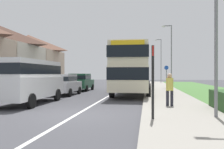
{
  "coord_description": "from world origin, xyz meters",
  "views": [
    {
      "loc": [
        2.8,
        -9.63,
        1.64
      ],
      "look_at": [
        0.67,
        5.44,
        1.6
      ],
      "focal_mm": 39.51,
      "sensor_mm": 36.0,
      "label": 1
    }
  ],
  "objects_px": {
    "pedestrian_walking_away": "(169,81)",
    "street_lamp_mid": "(170,52)",
    "pedestrian_at_stop": "(170,88)",
    "street_lamp_far": "(160,58)",
    "cycle_route_sign": "(166,76)",
    "bus_stop_sign": "(153,77)",
    "parked_van_white": "(29,78)",
    "parked_car_dark_green": "(80,81)",
    "parked_car_silver": "(63,84)",
    "double_decker_bus": "(132,68)"
  },
  "relations": [
    {
      "from": "parked_van_white",
      "to": "pedestrian_at_stop",
      "type": "relative_size",
      "value": 3.31
    },
    {
      "from": "pedestrian_walking_away",
      "to": "street_lamp_far",
      "type": "distance_m",
      "value": 21.4
    },
    {
      "from": "pedestrian_at_stop",
      "to": "pedestrian_walking_away",
      "type": "relative_size",
      "value": 1.0
    },
    {
      "from": "parked_van_white",
      "to": "cycle_route_sign",
      "type": "relative_size",
      "value": 2.2
    },
    {
      "from": "parked_van_white",
      "to": "bus_stop_sign",
      "type": "bearing_deg",
      "value": -33.1
    },
    {
      "from": "parked_car_silver",
      "to": "street_lamp_far",
      "type": "bearing_deg",
      "value": 72.07
    },
    {
      "from": "double_decker_bus",
      "to": "parked_car_silver",
      "type": "relative_size",
      "value": 2.46
    },
    {
      "from": "parked_car_dark_green",
      "to": "street_lamp_far",
      "type": "bearing_deg",
      "value": 68.13
    },
    {
      "from": "pedestrian_at_stop",
      "to": "cycle_route_sign",
      "type": "distance_m",
      "value": 14.89
    },
    {
      "from": "bus_stop_sign",
      "to": "street_lamp_mid",
      "type": "distance_m",
      "value": 20.82
    },
    {
      "from": "parked_van_white",
      "to": "parked_car_dark_green",
      "type": "height_order",
      "value": "parked_van_white"
    },
    {
      "from": "double_decker_bus",
      "to": "parked_car_silver",
      "type": "distance_m",
      "value": 5.52
    },
    {
      "from": "parked_van_white",
      "to": "pedestrian_walking_away",
      "type": "bearing_deg",
      "value": 53.75
    },
    {
      "from": "parked_van_white",
      "to": "pedestrian_at_stop",
      "type": "bearing_deg",
      "value": -5.85
    },
    {
      "from": "parked_van_white",
      "to": "bus_stop_sign",
      "type": "distance_m",
      "value": 7.84
    },
    {
      "from": "street_lamp_far",
      "to": "cycle_route_sign",
      "type": "bearing_deg",
      "value": -91.2
    },
    {
      "from": "pedestrian_at_stop",
      "to": "street_lamp_mid",
      "type": "relative_size",
      "value": 0.23
    },
    {
      "from": "pedestrian_walking_away",
      "to": "bus_stop_sign",
      "type": "height_order",
      "value": "bus_stop_sign"
    },
    {
      "from": "pedestrian_at_stop",
      "to": "cycle_route_sign",
      "type": "bearing_deg",
      "value": 86.15
    },
    {
      "from": "pedestrian_at_stop",
      "to": "street_lamp_far",
      "type": "relative_size",
      "value": 0.21
    },
    {
      "from": "pedestrian_at_stop",
      "to": "cycle_route_sign",
      "type": "relative_size",
      "value": 0.66
    },
    {
      "from": "double_decker_bus",
      "to": "parked_car_dark_green",
      "type": "distance_m",
      "value": 6.6
    },
    {
      "from": "parked_car_silver",
      "to": "bus_stop_sign",
      "type": "bearing_deg",
      "value": -56.22
    },
    {
      "from": "parked_car_dark_green",
      "to": "street_lamp_far",
      "type": "xyz_separation_m",
      "value": [
        8.86,
        22.08,
        3.6
      ]
    },
    {
      "from": "parked_car_silver",
      "to": "cycle_route_sign",
      "type": "distance_m",
      "value": 12.04
    },
    {
      "from": "double_decker_bus",
      "to": "parked_van_white",
      "type": "bearing_deg",
      "value": -127.36
    },
    {
      "from": "double_decker_bus",
      "to": "street_lamp_mid",
      "type": "height_order",
      "value": "street_lamp_mid"
    },
    {
      "from": "parked_car_dark_green",
      "to": "bus_stop_sign",
      "type": "xyz_separation_m",
      "value": [
        6.6,
        -14.9,
        0.63
      ]
    },
    {
      "from": "pedestrian_walking_away",
      "to": "street_lamp_mid",
      "type": "relative_size",
      "value": 0.23
    },
    {
      "from": "double_decker_bus",
      "to": "pedestrian_walking_away",
      "type": "xyz_separation_m",
      "value": [
        3.27,
        4.75,
        -1.17
      ]
    },
    {
      "from": "parked_van_white",
      "to": "parked_car_silver",
      "type": "height_order",
      "value": "parked_van_white"
    },
    {
      "from": "parked_van_white",
      "to": "pedestrian_at_stop",
      "type": "xyz_separation_m",
      "value": [
        7.43,
        -0.76,
        -0.43
      ]
    },
    {
      "from": "bus_stop_sign",
      "to": "pedestrian_at_stop",
      "type": "bearing_deg",
      "value": 76.07
    },
    {
      "from": "pedestrian_at_stop",
      "to": "street_lamp_far",
      "type": "distance_m",
      "value": 33.68
    },
    {
      "from": "parked_car_dark_green",
      "to": "double_decker_bus",
      "type": "bearing_deg",
      "value": -35.62
    },
    {
      "from": "parked_van_white",
      "to": "street_lamp_far",
      "type": "relative_size",
      "value": 0.7
    },
    {
      "from": "cycle_route_sign",
      "to": "double_decker_bus",
      "type": "bearing_deg",
      "value": -113.87
    },
    {
      "from": "pedestrian_at_stop",
      "to": "street_lamp_mid",
      "type": "height_order",
      "value": "street_lamp_mid"
    },
    {
      "from": "pedestrian_at_stop",
      "to": "street_lamp_mid",
      "type": "xyz_separation_m",
      "value": [
        1.62,
        16.98,
        3.18
      ]
    },
    {
      "from": "parked_van_white",
      "to": "street_lamp_mid",
      "type": "height_order",
      "value": "street_lamp_mid"
    },
    {
      "from": "pedestrian_walking_away",
      "to": "street_lamp_mid",
      "type": "bearing_deg",
      "value": 83.22
    },
    {
      "from": "double_decker_bus",
      "to": "street_lamp_far",
      "type": "bearing_deg",
      "value": 82.08
    },
    {
      "from": "pedestrian_walking_away",
      "to": "parked_car_silver",
      "type": "bearing_deg",
      "value": -144.31
    },
    {
      "from": "pedestrian_walking_away",
      "to": "street_lamp_mid",
      "type": "height_order",
      "value": "street_lamp_mid"
    },
    {
      "from": "street_lamp_mid",
      "to": "pedestrian_walking_away",
      "type": "bearing_deg",
      "value": -96.78
    },
    {
      "from": "pedestrian_walking_away",
      "to": "bus_stop_sign",
      "type": "distance_m",
      "value": 16.0
    },
    {
      "from": "bus_stop_sign",
      "to": "parked_van_white",
      "type": "bearing_deg",
      "value": 146.9
    },
    {
      "from": "parked_car_dark_green",
      "to": "street_lamp_far",
      "type": "distance_m",
      "value": 24.06
    },
    {
      "from": "parked_car_dark_green",
      "to": "pedestrian_walking_away",
      "type": "xyz_separation_m",
      "value": [
        8.54,
        0.97,
        0.06
      ]
    },
    {
      "from": "parked_van_white",
      "to": "parked_car_silver",
      "type": "distance_m",
      "value": 5.53
    }
  ]
}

